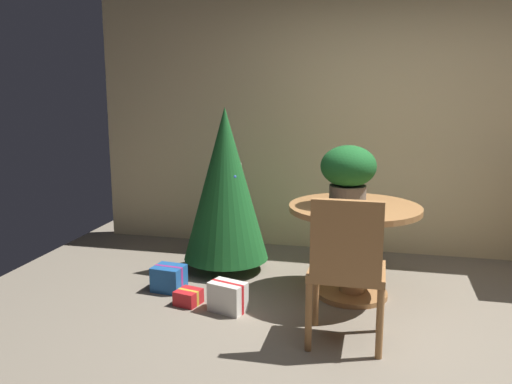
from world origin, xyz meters
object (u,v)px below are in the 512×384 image
(wooden_chair_near, at_px, (347,264))
(gift_box_red, at_px, (188,297))
(round_dining_table, at_px, (354,235))
(flower_vase, at_px, (348,171))
(gift_box_blue, at_px, (169,278))
(gift_box_cream, at_px, (228,297))
(holiday_tree, at_px, (225,184))

(wooden_chair_near, xyz_separation_m, gift_box_red, (-1.21, 0.41, -0.50))
(wooden_chair_near, relative_size, gift_box_red, 4.64)
(round_dining_table, relative_size, flower_vase, 2.19)
(gift_box_blue, bearing_deg, gift_box_cream, -26.58)
(gift_box_red, bearing_deg, round_dining_table, 20.75)
(round_dining_table, height_order, holiday_tree, holiday_tree)
(flower_vase, xyz_separation_m, gift_box_blue, (-1.40, -0.22, -0.90))
(wooden_chair_near, relative_size, gift_box_cream, 3.27)
(round_dining_table, relative_size, wooden_chair_near, 1.04)
(wooden_chair_near, xyz_separation_m, gift_box_blue, (-1.46, 0.65, -0.45))
(round_dining_table, bearing_deg, gift_box_blue, -171.33)
(gift_box_cream, distance_m, gift_box_blue, 0.65)
(round_dining_table, bearing_deg, gift_box_red, -159.25)
(wooden_chair_near, distance_m, gift_box_cream, 1.04)
(wooden_chair_near, height_order, gift_box_blue, wooden_chair_near)
(gift_box_red, bearing_deg, gift_box_blue, 137.16)
(round_dining_table, height_order, gift_box_cream, round_dining_table)
(holiday_tree, relative_size, gift_box_red, 6.93)
(flower_vase, relative_size, gift_box_blue, 1.77)
(flower_vase, relative_size, holiday_tree, 0.32)
(round_dining_table, height_order, gift_box_blue, round_dining_table)
(round_dining_table, distance_m, holiday_tree, 1.24)
(round_dining_table, bearing_deg, wooden_chair_near, -90.00)
(gift_box_cream, bearing_deg, gift_box_red, 170.20)
(round_dining_table, distance_m, gift_box_blue, 1.53)
(round_dining_table, height_order, flower_vase, flower_vase)
(flower_vase, bearing_deg, gift_box_cream, -148.11)
(holiday_tree, distance_m, gift_box_red, 1.11)
(holiday_tree, relative_size, gift_box_blue, 5.59)
(gift_box_cream, relative_size, gift_box_blue, 1.14)
(holiday_tree, xyz_separation_m, gift_box_cream, (0.27, -0.89, -0.68))
(round_dining_table, distance_m, gift_box_red, 1.36)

